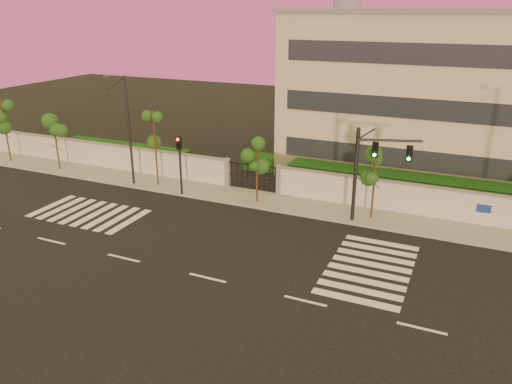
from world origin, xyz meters
TOP-DOWN VIEW (x-y plane):
  - ground at (0.00, 0.00)m, footprint 120.00×120.00m
  - sidewalk at (0.00, 10.50)m, footprint 60.00×3.00m
  - perimeter_wall at (0.10, 12.00)m, footprint 60.00×0.36m
  - hedge_row at (1.17, 14.74)m, footprint 41.00×4.25m
  - institutional_building at (9.00, 21.99)m, footprint 24.40×12.40m
  - road_markings at (-1.58, 3.76)m, footprint 57.00×7.62m
  - street_tree_a at (-24.61, 10.13)m, footprint 1.56×1.24m
  - street_tree_b at (-19.13, 10.08)m, footprint 1.59×1.27m
  - street_tree_c at (-9.70, 10.08)m, footprint 1.58×1.26m
  - street_tree_d at (-1.74, 9.93)m, footprint 1.44×1.14m
  - street_tree_e at (5.80, 10.31)m, footprint 1.59×1.27m
  - traffic_signal_main at (5.52, 9.51)m, footprint 3.66×1.22m
  - traffic_signal_secondary at (-7.13, 9.12)m, footprint 0.34×0.33m
  - streetlight_west at (-11.54, 9.43)m, footprint 0.49×1.96m

SIDE VIEW (x-z plane):
  - ground at x=0.00m, z-range 0.00..0.00m
  - road_markings at x=-1.58m, z-range 0.00..0.02m
  - sidewalk at x=0.00m, z-range 0.00..0.15m
  - hedge_row at x=1.17m, z-range -0.08..1.72m
  - perimeter_wall at x=0.10m, z-range -0.03..2.17m
  - traffic_signal_secondary at x=-7.13m, z-range 0.59..4.95m
  - street_tree_b at x=-19.13m, z-range 1.04..5.43m
  - street_tree_e at x=5.80m, z-range 1.09..5.70m
  - street_tree_d at x=-1.74m, z-range 1.09..5.73m
  - traffic_signal_main at x=5.52m, z-range 0.78..6.65m
  - street_tree_a at x=-24.61m, z-range 1.29..6.77m
  - street_tree_c at x=-9.70m, z-range 1.32..6.92m
  - streetlight_west at x=-11.54m, z-range 0.33..8.47m
  - institutional_building at x=9.00m, z-range 0.03..12.28m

